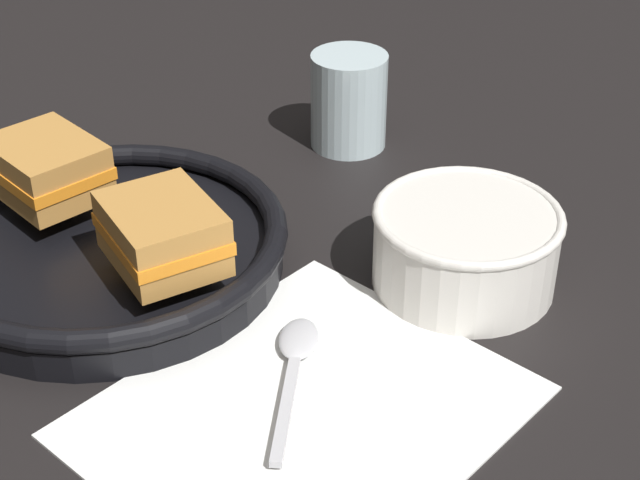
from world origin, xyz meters
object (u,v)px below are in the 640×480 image
sandwich_near_left (47,168)px  soup_bowl (466,243)px  skillet (106,247)px  drinking_glass (349,101)px  spoon (295,357)px  sandwich_near_right (162,233)px

sandwich_near_left → soup_bowl: bearing=-56.4°
skillet → drinking_glass: bearing=2.9°
skillet → drinking_glass: drinking_glass is taller
sandwich_near_left → spoon: bearing=-84.4°
soup_bowl → sandwich_near_left: bearing=123.6°
spoon → drinking_glass: size_ratio=1.34×
sandwich_near_right → drinking_glass: drinking_glass is taller
skillet → sandwich_near_left: (-0.00, 0.07, 0.04)m
sandwich_near_left → drinking_glass: size_ratio=1.01×
drinking_glass → sandwich_near_left: bearing=169.4°
sandwich_near_left → drinking_glass: drinking_glass is taller
skillet → sandwich_near_right: size_ratio=3.36×
sandwich_near_right → drinking_glass: size_ratio=1.16×
spoon → skillet: skillet is taller
spoon → drinking_glass: 0.34m
spoon → sandwich_near_right: bearing=60.0°
soup_bowl → sandwich_near_right: sandwich_near_right is taller
soup_bowl → drinking_glass: 0.25m
skillet → sandwich_near_right: (0.00, -0.07, 0.04)m
spoon → skillet: 0.19m
soup_bowl → sandwich_near_left: size_ratio=1.55×
spoon → sandwich_near_left: 0.27m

